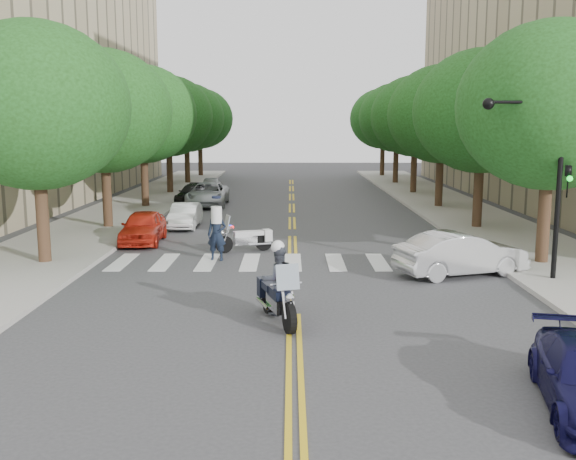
{
  "coord_description": "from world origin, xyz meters",
  "views": [
    {
      "loc": [
        -0.09,
        -16.24,
        4.9
      ],
      "look_at": [
        -0.17,
        5.82,
        1.3
      ],
      "focal_mm": 40.0,
      "sensor_mm": 36.0,
      "label": 1
    }
  ],
  "objects_px": {
    "convertible": "(461,254)",
    "officer_standing": "(217,235)",
    "motorcycle_parked": "(249,238)",
    "motorcycle_police": "(277,286)"
  },
  "relations": [
    {
      "from": "motorcycle_parked",
      "to": "convertible",
      "type": "height_order",
      "value": "motorcycle_parked"
    },
    {
      "from": "motorcycle_parked",
      "to": "convertible",
      "type": "xyz_separation_m",
      "value": [
        7.26,
        -4.05,
        0.21
      ]
    },
    {
      "from": "motorcycle_police",
      "to": "officer_standing",
      "type": "bearing_deg",
      "value": -89.89
    },
    {
      "from": "convertible",
      "to": "officer_standing",
      "type": "bearing_deg",
      "value": 55.41
    },
    {
      "from": "officer_standing",
      "to": "convertible",
      "type": "xyz_separation_m",
      "value": [
        8.33,
        -2.36,
        -0.24
      ]
    },
    {
      "from": "motorcycle_police",
      "to": "convertible",
      "type": "bearing_deg",
      "value": -156.9
    },
    {
      "from": "motorcycle_parked",
      "to": "convertible",
      "type": "distance_m",
      "value": 8.32
    },
    {
      "from": "motorcycle_police",
      "to": "convertible",
      "type": "height_order",
      "value": "motorcycle_police"
    },
    {
      "from": "motorcycle_police",
      "to": "officer_standing",
      "type": "distance_m",
      "value": 7.83
    },
    {
      "from": "officer_standing",
      "to": "convertible",
      "type": "distance_m",
      "value": 8.66
    }
  ]
}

